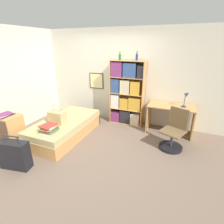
{
  "coord_description": "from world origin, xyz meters",
  "views": [
    {
      "loc": [
        1.86,
        -3.17,
        2.17
      ],
      "look_at": [
        0.46,
        0.19,
        0.75
      ],
      "focal_mm": 28.0,
      "sensor_mm": 36.0,
      "label": 1
    }
  ],
  "objects_px": {
    "bed": "(65,128)",
    "handbag": "(57,117)",
    "desk_chair": "(173,136)",
    "magazine_pile_on_dresser": "(4,115)",
    "bottle_green": "(120,57)",
    "bookcase": "(126,94)",
    "bottle_brown": "(137,57)",
    "suitcase": "(15,155)",
    "book_stack_on_bed": "(49,128)",
    "dresser": "(10,130)",
    "desk": "(171,114)",
    "desk_lamp": "(186,96)"
  },
  "relations": [
    {
      "from": "book_stack_on_bed",
      "to": "desk",
      "type": "relative_size",
      "value": 0.35
    },
    {
      "from": "book_stack_on_bed",
      "to": "handbag",
      "type": "bearing_deg",
      "value": 106.82
    },
    {
      "from": "handbag",
      "to": "bottle_green",
      "type": "distance_m",
      "value": 2.21
    },
    {
      "from": "bookcase",
      "to": "bottle_green",
      "type": "height_order",
      "value": "bottle_green"
    },
    {
      "from": "bed",
      "to": "handbag",
      "type": "distance_m",
      "value": 0.41
    },
    {
      "from": "dresser",
      "to": "magazine_pile_on_dresser",
      "type": "relative_size",
      "value": 2.02
    },
    {
      "from": "dresser",
      "to": "bed",
      "type": "bearing_deg",
      "value": 43.39
    },
    {
      "from": "bed",
      "to": "suitcase",
      "type": "distance_m",
      "value": 1.39
    },
    {
      "from": "magazine_pile_on_dresser",
      "to": "bottle_green",
      "type": "xyz_separation_m",
      "value": [
        1.86,
        2.15,
        1.12
      ]
    },
    {
      "from": "suitcase",
      "to": "desk_lamp",
      "type": "distance_m",
      "value": 3.86
    },
    {
      "from": "bottle_brown",
      "to": "suitcase",
      "type": "bearing_deg",
      "value": -118.66
    },
    {
      "from": "bookcase",
      "to": "bottle_brown",
      "type": "distance_m",
      "value": 1.02
    },
    {
      "from": "handbag",
      "to": "bottle_green",
      "type": "height_order",
      "value": "bottle_green"
    },
    {
      "from": "handbag",
      "to": "magazine_pile_on_dresser",
      "type": "height_order",
      "value": "handbag"
    },
    {
      "from": "suitcase",
      "to": "bottle_green",
      "type": "bearing_deg",
      "value": 68.77
    },
    {
      "from": "bed",
      "to": "bottle_green",
      "type": "distance_m",
      "value": 2.3
    },
    {
      "from": "suitcase",
      "to": "dresser",
      "type": "bearing_deg",
      "value": 145.03
    },
    {
      "from": "bottle_green",
      "to": "desk_chair",
      "type": "relative_size",
      "value": 0.23
    },
    {
      "from": "book_stack_on_bed",
      "to": "dresser",
      "type": "xyz_separation_m",
      "value": [
        -0.97,
        -0.2,
        -0.15
      ]
    },
    {
      "from": "dresser",
      "to": "bookcase",
      "type": "xyz_separation_m",
      "value": [
        2.04,
        2.14,
        0.52
      ]
    },
    {
      "from": "book_stack_on_bed",
      "to": "dresser",
      "type": "relative_size",
      "value": 0.55
    },
    {
      "from": "bed",
      "to": "bottle_green",
      "type": "relative_size",
      "value": 9.31
    },
    {
      "from": "bookcase",
      "to": "bottle_green",
      "type": "relative_size",
      "value": 8.53
    },
    {
      "from": "bed",
      "to": "desk_chair",
      "type": "height_order",
      "value": "desk_chair"
    },
    {
      "from": "bed",
      "to": "suitcase",
      "type": "relative_size",
      "value": 2.9
    },
    {
      "from": "dresser",
      "to": "bottle_brown",
      "type": "distance_m",
      "value": 3.49
    },
    {
      "from": "bookcase",
      "to": "bottle_brown",
      "type": "relative_size",
      "value": 7.88
    },
    {
      "from": "bottle_green",
      "to": "desk_lamp",
      "type": "bearing_deg",
      "value": -3.69
    },
    {
      "from": "bed",
      "to": "desk",
      "type": "bearing_deg",
      "value": 26.12
    },
    {
      "from": "bed",
      "to": "desk_chair",
      "type": "distance_m",
      "value": 2.58
    },
    {
      "from": "bookcase",
      "to": "suitcase",
      "type": "bearing_deg",
      "value": -114.84
    },
    {
      "from": "bed",
      "to": "book_stack_on_bed",
      "type": "bearing_deg",
      "value": -82.37
    },
    {
      "from": "bookcase",
      "to": "dresser",
      "type": "bearing_deg",
      "value": -133.59
    },
    {
      "from": "desk_chair",
      "to": "magazine_pile_on_dresser",
      "type": "bearing_deg",
      "value": -159.31
    },
    {
      "from": "handbag",
      "to": "magazine_pile_on_dresser",
      "type": "xyz_separation_m",
      "value": [
        -0.86,
        -0.67,
        0.16
      ]
    },
    {
      "from": "bed",
      "to": "desk",
      "type": "relative_size",
      "value": 1.72
    },
    {
      "from": "bottle_green",
      "to": "bottle_brown",
      "type": "xyz_separation_m",
      "value": [
        0.44,
        0.04,
        0.01
      ]
    },
    {
      "from": "desk_lamp",
      "to": "bottle_green",
      "type": "bearing_deg",
      "value": 176.31
    },
    {
      "from": "dresser",
      "to": "magazine_pile_on_dresser",
      "type": "distance_m",
      "value": 0.38
    },
    {
      "from": "suitcase",
      "to": "desk_lamp",
      "type": "bearing_deg",
      "value": 42.69
    },
    {
      "from": "desk_chair",
      "to": "handbag",
      "type": "bearing_deg",
      "value": -166.18
    },
    {
      "from": "suitcase",
      "to": "book_stack_on_bed",
      "type": "bearing_deg",
      "value": 76.93
    },
    {
      "from": "handbag",
      "to": "bottle_green",
      "type": "relative_size",
      "value": 2.19
    },
    {
      "from": "handbag",
      "to": "desk_lamp",
      "type": "height_order",
      "value": "desk_lamp"
    },
    {
      "from": "dresser",
      "to": "book_stack_on_bed",
      "type": "bearing_deg",
      "value": 11.88
    },
    {
      "from": "dresser",
      "to": "bottle_brown",
      "type": "xyz_separation_m",
      "value": [
        2.28,
        2.17,
        1.51
      ]
    },
    {
      "from": "desk_lamp",
      "to": "dresser",
      "type": "bearing_deg",
      "value": -150.58
    },
    {
      "from": "desk",
      "to": "desk_chair",
      "type": "height_order",
      "value": "desk_chair"
    },
    {
      "from": "book_stack_on_bed",
      "to": "desk_chair",
      "type": "xyz_separation_m",
      "value": [
        2.45,
        1.08,
        -0.23
      ]
    },
    {
      "from": "handbag",
      "to": "desk_chair",
      "type": "bearing_deg",
      "value": 13.82
    }
  ]
}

